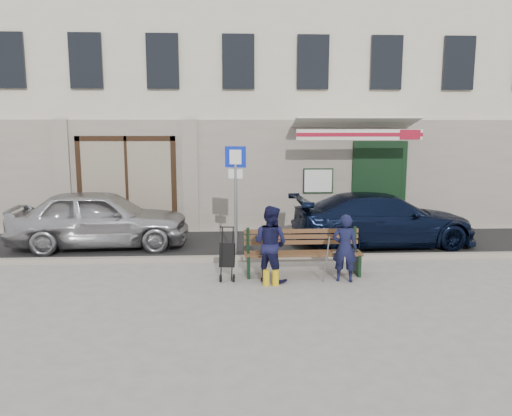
{
  "coord_description": "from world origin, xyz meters",
  "views": [
    {
      "loc": [
        -0.23,
        -9.46,
        3.02
      ],
      "look_at": [
        0.32,
        1.6,
        1.2
      ],
      "focal_mm": 35.0,
      "sensor_mm": 36.0,
      "label": 1
    }
  ],
  "objects": [
    {
      "name": "asphalt_lane",
      "position": [
        0.0,
        3.1,
        0.01
      ],
      "size": [
        60.0,
        3.2,
        0.01
      ],
      "primitive_type": "cube",
      "color": "#282828",
      "rests_on": "ground"
    },
    {
      "name": "man",
      "position": [
        1.98,
        -0.08,
        0.67
      ],
      "size": [
        0.55,
        0.42,
        1.34
      ],
      "primitive_type": "imported",
      "rotation": [
        0.0,
        0.0,
        2.91
      ],
      "color": "#131534",
      "rests_on": "ground"
    },
    {
      "name": "curb",
      "position": [
        0.0,
        1.5,
        0.06
      ],
      "size": [
        60.0,
        0.18,
        0.12
      ],
      "primitive_type": "cube",
      "color": "#9E9384",
      "rests_on": "ground"
    },
    {
      "name": "woman",
      "position": [
        0.53,
        0.02,
        0.75
      ],
      "size": [
        0.92,
        0.89,
        1.5
      ],
      "primitive_type": "imported",
      "rotation": [
        0.0,
        0.0,
        2.52
      ],
      "color": "#141537",
      "rests_on": "ground"
    },
    {
      "name": "parking_sign",
      "position": [
        -0.13,
        1.81,
        1.72
      ],
      "size": [
        0.47,
        0.13,
        2.57
      ],
      "rotation": [
        0.0,
        0.0,
        -0.2
      ],
      "color": "gray",
      "rests_on": "ground"
    },
    {
      "name": "stroller",
      "position": [
        -0.32,
        0.18,
        0.46
      ],
      "size": [
        0.33,
        0.45,
        1.04
      ],
      "rotation": [
        0.0,
        0.0,
        -0.13
      ],
      "color": "black",
      "rests_on": "ground"
    },
    {
      "name": "car_silver",
      "position": [
        -3.5,
        2.98,
        0.74
      ],
      "size": [
        4.45,
        1.99,
        1.48
      ],
      "primitive_type": "imported",
      "rotation": [
        0.0,
        0.0,
        1.63
      ],
      "color": "#B3B4B8",
      "rests_on": "ground"
    },
    {
      "name": "car_navy",
      "position": [
        3.63,
        2.83,
        0.67
      ],
      "size": [
        4.79,
        2.27,
        1.35
      ],
      "primitive_type": "imported",
      "rotation": [
        0.0,
        0.0,
        1.65
      ],
      "color": "black",
      "rests_on": "ground"
    },
    {
      "name": "bench",
      "position": [
        1.18,
        0.4,
        0.46
      ],
      "size": [
        2.4,
        1.17,
        0.98
      ],
      "color": "brown",
      "rests_on": "ground"
    },
    {
      "name": "building",
      "position": [
        0.01,
        8.45,
        4.97
      ],
      "size": [
        20.0,
        8.27,
        10.0
      ],
      "color": "beige",
      "rests_on": "ground"
    },
    {
      "name": "ground",
      "position": [
        0.0,
        0.0,
        0.0
      ],
      "size": [
        80.0,
        80.0,
        0.0
      ],
      "primitive_type": "plane",
      "color": "#9E9991",
      "rests_on": "ground"
    }
  ]
}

